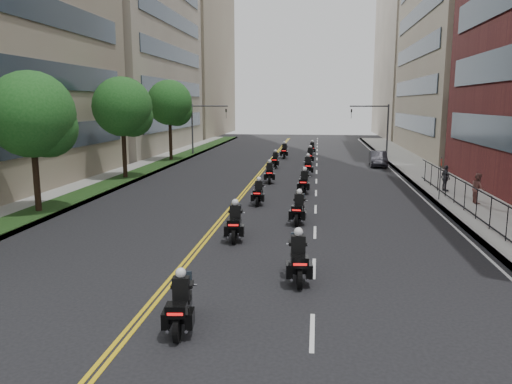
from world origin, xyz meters
TOP-DOWN VIEW (x-y plane):
  - ground at (0.00, 0.00)m, footprint 160.00×160.00m
  - sidewalk_right at (12.00, 25.00)m, footprint 4.00×90.00m
  - sidewalk_left at (-12.00, 25.00)m, footprint 4.00×90.00m
  - grass_strip at (-11.20, 25.00)m, footprint 2.00×90.00m
  - building_right_tan at (21.48, 48.00)m, footprint 15.11×28.00m
  - building_right_far at (21.50, 78.00)m, footprint 15.00×28.00m
  - building_left_mid at (-21.98, 48.00)m, footprint 16.11×28.00m
  - building_left_far at (-22.00, 78.00)m, footprint 16.00×28.00m
  - iron_fence at (11.00, 12.00)m, footprint 0.05×28.00m
  - street_trees at (-11.05, 18.61)m, footprint 4.40×38.40m
  - traffic_signal_right at (9.54, 42.00)m, footprint 4.09×0.20m
  - traffic_signal_left at (-9.54, 42.00)m, footprint 4.09×0.20m
  - motorcycle_0 at (-0.16, -0.24)m, footprint 0.64×2.18m
  - motorcycle_1 at (2.69, 3.71)m, footprint 0.66×2.39m
  - motorcycle_2 at (-0.18, 8.41)m, footprint 0.63×2.35m
  - motorcycle_3 at (2.40, 11.71)m, footprint 0.60×2.26m
  - motorcycle_4 at (-0.07, 15.97)m, footprint 0.49×2.15m
  - motorcycle_5 at (2.44, 19.93)m, footprint 0.57×2.29m
  - motorcycle_6 at (-0.19, 23.84)m, footprint 0.61×2.30m
  - motorcycle_7 at (2.51, 27.95)m, footprint 0.56×2.39m
  - motorcycle_8 at (-0.50, 32.32)m, footprint 0.51×2.21m
  - motorcycle_9 at (2.55, 35.70)m, footprint 0.63×2.42m
  - motorcycle_10 at (-0.21, 40.31)m, footprint 0.55×2.39m
  - motorcycle_11 at (2.64, 44.26)m, footprint 0.51×2.20m
  - parked_sedan at (8.77, 34.64)m, footprint 1.61×4.24m
  - pedestrian_b at (12.28, 17.11)m, footprint 0.67×0.85m
  - pedestrian_c at (11.43, 20.92)m, footprint 0.67×1.06m

SIDE VIEW (x-z plane):
  - ground at x=0.00m, z-range 0.00..0.00m
  - sidewalk_right at x=12.00m, z-range 0.00..0.15m
  - sidewalk_left at x=-12.00m, z-range 0.00..0.15m
  - grass_strip at x=-11.20m, z-range 0.15..0.19m
  - motorcycle_4 at x=-0.07m, z-range -0.17..1.42m
  - motorcycle_0 at x=-0.16m, z-range -0.17..1.44m
  - motorcycle_11 at x=2.64m, z-range -0.17..1.46m
  - motorcycle_8 at x=-0.50m, z-range -0.17..1.46m
  - motorcycle_3 at x=2.40m, z-range -0.17..1.49m
  - motorcycle_5 at x=2.44m, z-range -0.18..1.51m
  - motorcycle_6 at x=-0.19m, z-range -0.18..1.52m
  - motorcycle_2 at x=-0.18m, z-range -0.18..1.55m
  - parked_sedan at x=8.77m, z-range 0.00..1.38m
  - motorcycle_7 at x=2.51m, z-range -0.18..1.58m
  - motorcycle_1 at x=2.69m, z-range -0.19..1.58m
  - motorcycle_10 at x=-0.21m, z-range -0.19..1.58m
  - motorcycle_9 at x=2.55m, z-range -0.19..1.60m
  - iron_fence at x=11.00m, z-range 0.15..1.65m
  - pedestrian_c at x=11.43m, z-range 0.15..1.82m
  - pedestrian_b at x=12.28m, z-range 0.15..1.86m
  - traffic_signal_right at x=9.54m, z-range 0.90..6.50m
  - traffic_signal_left at x=-9.54m, z-range 0.90..6.50m
  - street_trees at x=-11.05m, z-range 1.14..9.12m
  - building_right_far at x=21.50m, z-range 0.00..26.00m
  - building_left_far at x=-22.00m, z-range 0.00..26.00m
  - building_right_tan at x=21.48m, z-range 0.00..30.00m
  - building_left_mid at x=-21.98m, z-range 0.00..34.00m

